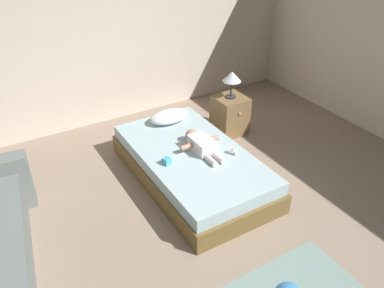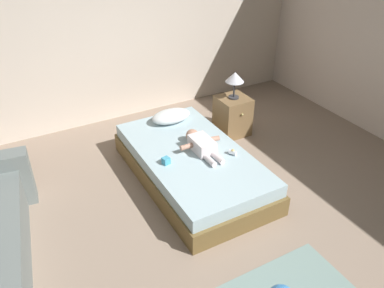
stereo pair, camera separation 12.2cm
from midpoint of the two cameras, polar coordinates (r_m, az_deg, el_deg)
name	(u,v)px [view 1 (the left image)]	position (r m, az deg, el deg)	size (l,w,h in m)	color
ground_plane	(226,251)	(3.74, 4.02, -15.15)	(8.00, 8.00, 0.00)	gray
wall_behind_bed	(97,25)	(5.45, -14.21, 16.34)	(8.00, 0.12, 2.70)	beige
bed	(192,166)	(4.45, -0.78, -3.15)	(1.11, 2.03, 0.37)	brown
pillow	(169,116)	(4.90, -4.02, 3.99)	(0.50, 0.30, 0.15)	white
baby	(201,144)	(4.35, 0.49, 0.02)	(0.49, 0.64, 0.15)	white
toothbrush	(208,138)	(4.57, 1.63, 0.82)	(0.05, 0.16, 0.02)	blue
nightstand	(230,115)	(5.33, 4.82, 4.18)	(0.40, 0.43, 0.53)	brown
lamp	(232,78)	(5.10, 5.10, 9.54)	(0.24, 0.24, 0.36)	#333338
toy_block	(167,161)	(4.14, -4.52, -2.50)	(0.09, 0.09, 0.07)	#45A8CD
baby_bottle	(233,151)	(4.31, 5.10, -1.08)	(0.09, 0.10, 0.08)	white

